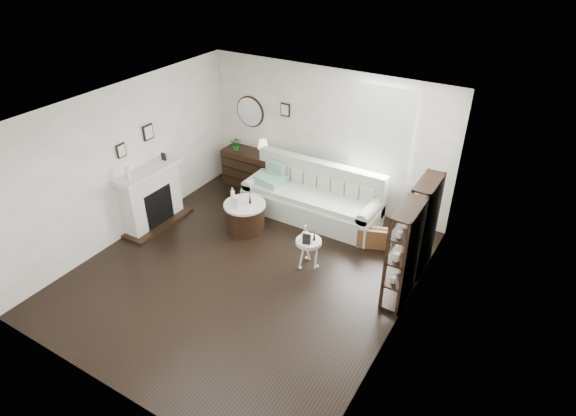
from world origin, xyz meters
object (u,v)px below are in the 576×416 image
Objects in this scene: sofa at (313,199)px; drum_table at (245,216)px; dresser at (250,169)px; pedestal_table at (309,242)px.

drum_table is (-0.84, -1.06, -0.07)m from sofa.
pedestal_table is (2.41, -1.83, 0.08)m from dresser.
dresser is 1.70m from drum_table.
sofa reaches higher than dresser.
pedestal_table is at bearing -37.24° from dresser.
dresser is 1.53× the size of drum_table.
sofa reaches higher than drum_table.
pedestal_table is at bearing -14.07° from drum_table.
sofa is at bearing 115.58° from pedestal_table.
drum_table is (0.88, -1.45, -0.12)m from dresser.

